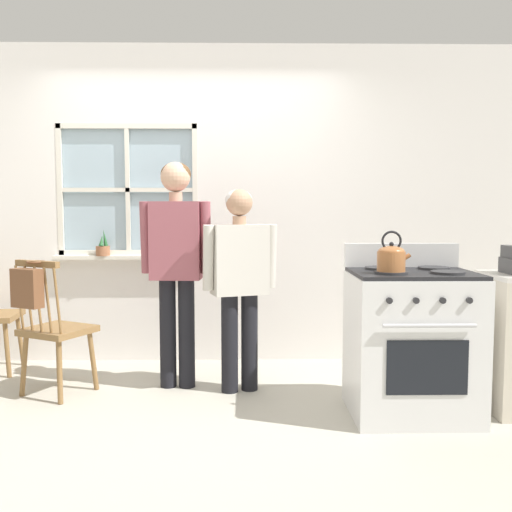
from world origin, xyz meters
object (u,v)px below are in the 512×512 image
(potted_plant, at_px, (103,248))
(handbag, at_px, (27,287))
(person_teen_center, at_px, (239,271))
(person_elderly_left, at_px, (176,251))
(stove, at_px, (411,342))
(kettle, at_px, (391,257))
(chair_by_window, at_px, (56,331))

(potted_plant, bearing_deg, handbag, -103.11)
(person_teen_center, relative_size, potted_plant, 6.57)
(person_elderly_left, relative_size, stove, 1.53)
(handbag, bearing_deg, kettle, -8.87)
(chair_by_window, bearing_deg, kettle, -166.65)
(potted_plant, bearing_deg, kettle, -33.93)
(kettle, bearing_deg, handbag, 171.13)
(person_elderly_left, bearing_deg, kettle, -23.56)
(chair_by_window, xyz_separation_m, potted_plant, (0.13, 0.84, 0.54))
(person_elderly_left, xyz_separation_m, stove, (1.56, -0.59, -0.54))
(potted_plant, bearing_deg, person_teen_center, -34.09)
(person_elderly_left, relative_size, person_teen_center, 1.14)
(kettle, xyz_separation_m, handbag, (-2.34, 0.37, -0.23))
(kettle, bearing_deg, chair_by_window, 165.60)
(chair_by_window, xyz_separation_m, person_elderly_left, (0.84, 0.15, 0.56))
(chair_by_window, height_order, handbag, same)
(handbag, bearing_deg, chair_by_window, 62.25)
(person_elderly_left, xyz_separation_m, handbag, (-0.95, -0.36, -0.21))
(stove, xyz_separation_m, handbag, (-2.51, 0.23, 0.32))
(person_elderly_left, height_order, person_teen_center, person_elderly_left)
(person_teen_center, relative_size, kettle, 5.89)
(kettle, height_order, handbag, kettle)
(chair_by_window, xyz_separation_m, person_teen_center, (1.30, 0.05, 0.42))
(stove, xyz_separation_m, potted_plant, (-2.27, 1.28, 0.51))
(person_elderly_left, distance_m, person_teen_center, 0.49)
(kettle, bearing_deg, person_teen_center, 146.27)
(potted_plant, xyz_separation_m, handbag, (-0.24, -1.05, -0.19))
(chair_by_window, distance_m, potted_plant, 1.00)
(person_teen_center, height_order, kettle, person_teen_center)
(stove, height_order, potted_plant, potted_plant)
(chair_by_window, distance_m, kettle, 2.37)
(kettle, distance_m, potted_plant, 2.53)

